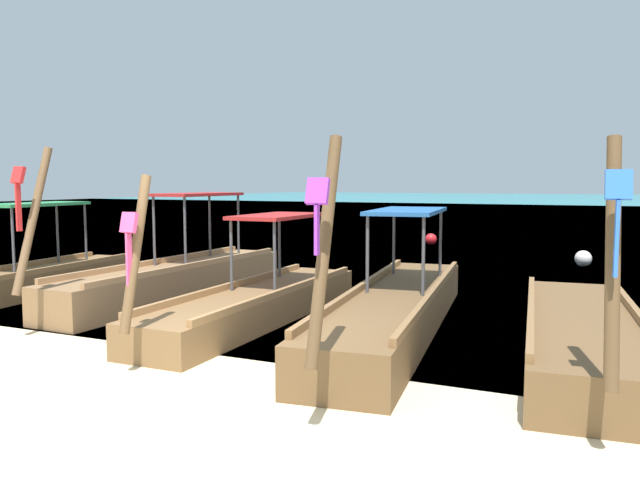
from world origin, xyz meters
The scene contains 9 objects.
ground centered at (0.00, 0.00, 0.00)m, with size 120.00×120.00×0.00m, color beige.
sea_water centered at (0.00, 61.17, 0.00)m, with size 120.00×120.00×0.00m, color teal.
longtail_boat_green_ribbon centered at (-6.36, 2.73, 0.32)m, with size 1.61×6.97×2.61m.
longtail_boat_red_ribbon centered at (-3.57, 4.24, 0.38)m, with size 1.26×6.61×2.77m.
longtail_boat_pink_ribbon centered at (-1.12, 3.17, 0.31)m, with size 1.17×6.00×2.34m.
longtail_boat_violet_ribbon centered at (1.16, 3.43, 0.35)m, with size 1.95×7.59×2.71m.
longtail_boat_blue_ribbon centered at (3.76, 2.97, 0.29)m, with size 1.81×5.89×2.65m.
mooring_buoy_near centered at (-1.51, 16.24, 0.21)m, with size 0.42×0.42×0.42m.
mooring_buoy_far centered at (3.59, 12.30, 0.22)m, with size 0.44×0.44×0.44m.
Camera 1 is at (3.87, -5.48, 2.25)m, focal length 34.77 mm.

